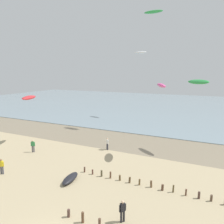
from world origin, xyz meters
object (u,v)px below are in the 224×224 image
at_px(person_far_down_beach, 33,146).
at_px(person_nearest_camera, 2,166).
at_px(person_by_waterline, 123,210).
at_px(kite_aloft_6, 153,12).
at_px(grounded_kite, 70,178).
at_px(kite_aloft_0, 161,85).
at_px(kite_aloft_3, 140,52).
at_px(person_right_flank, 107,143).
at_px(kite_aloft_5, 29,98).
at_px(kite_aloft_4, 198,82).

bearing_deg(person_far_down_beach, person_nearest_camera, -74.12).
distance_m(person_by_waterline, kite_aloft_6, 35.31).
height_order(grounded_kite, kite_aloft_0, kite_aloft_0).
distance_m(person_by_waterline, kite_aloft_3, 40.61).
height_order(person_far_down_beach, kite_aloft_3, kite_aloft_3).
relative_size(person_right_flank, kite_aloft_0, 0.59).
xyz_separation_m(person_right_flank, grounded_kite, (0.48, -9.42, -0.65)).
distance_m(grounded_kite, kite_aloft_5, 15.88).
distance_m(person_nearest_camera, kite_aloft_3, 38.07).
bearing_deg(person_right_flank, grounded_kite, -87.06).
bearing_deg(person_by_waterline, person_right_flank, 120.43).
xyz_separation_m(grounded_kite, kite_aloft_4, (10.46, 14.46, 9.18)).
height_order(grounded_kite, kite_aloft_5, kite_aloft_5).
xyz_separation_m(kite_aloft_3, kite_aloft_5, (-8.84, -25.92, -8.21)).
bearing_deg(kite_aloft_4, person_right_flank, 61.26).
distance_m(person_far_down_beach, kite_aloft_4, 23.72).
height_order(kite_aloft_0, kite_aloft_4, kite_aloft_4).
bearing_deg(person_far_down_beach, kite_aloft_3, 78.90).
bearing_deg(person_far_down_beach, person_by_waterline, -25.27).
bearing_deg(grounded_kite, person_nearest_camera, 96.71).
bearing_deg(person_nearest_camera, kite_aloft_5, 118.35).
height_order(person_far_down_beach, kite_aloft_5, kite_aloft_5).
bearing_deg(kite_aloft_3, person_far_down_beach, -83.19).
bearing_deg(kite_aloft_5, person_nearest_camera, -169.83).
distance_m(kite_aloft_5, kite_aloft_6, 26.63).
bearing_deg(person_by_waterline, kite_aloft_5, 151.33).
relative_size(person_nearest_camera, person_by_waterline, 1.00).
distance_m(person_right_flank, person_far_down_beach, 10.11).
xyz_separation_m(kite_aloft_3, kite_aloft_4, (14.03, -18.76, -5.75)).
relative_size(person_right_flank, kite_aloft_5, 0.48).
distance_m(person_nearest_camera, person_by_waterline, 14.53).
bearing_deg(kite_aloft_4, person_nearest_camera, 78.85).
distance_m(grounded_kite, kite_aloft_6, 32.71).
bearing_deg(kite_aloft_4, kite_aloft_5, 53.94).
distance_m(person_by_waterline, person_far_down_beach, 17.94).
xyz_separation_m(person_by_waterline, kite_aloft_3, (-10.56, 36.53, 14.27)).
relative_size(person_far_down_beach, kite_aloft_6, 0.49).
bearing_deg(person_by_waterline, person_nearest_camera, 174.25).
relative_size(person_by_waterline, person_far_down_beach, 1.00).
xyz_separation_m(person_right_flank, person_far_down_beach, (-8.74, -5.07, 0.00)).
relative_size(person_by_waterline, kite_aloft_5, 0.48).
bearing_deg(person_nearest_camera, person_right_flank, 58.24).
bearing_deg(grounded_kite, person_by_waterline, -122.55).
distance_m(person_by_waterline, person_right_flank, 14.77).
distance_m(person_by_waterline, kite_aloft_0, 15.96).
bearing_deg(grounded_kite, kite_aloft_3, -1.11).
bearing_deg(person_by_waterline, kite_aloft_3, 106.12).
distance_m(kite_aloft_0, kite_aloft_5, 19.26).
height_order(kite_aloft_5, kite_aloft_6, kite_aloft_6).
distance_m(person_by_waterline, kite_aloft_5, 22.92).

